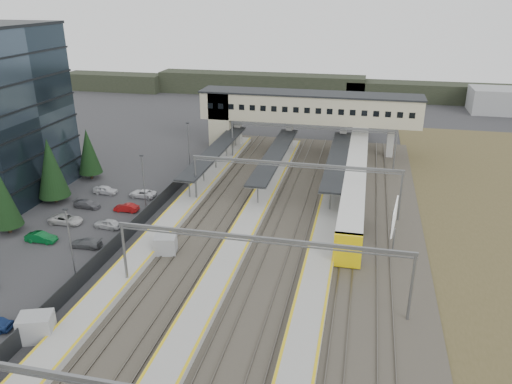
% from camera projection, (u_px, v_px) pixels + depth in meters
% --- Properties ---
extents(ground, '(220.00, 220.00, 0.00)m').
position_uv_depth(ground, '(174.00, 250.00, 58.65)').
color(ground, '#2B2B2D').
rests_on(ground, ground).
extents(car_park, '(10.37, 44.50, 1.28)m').
position_uv_depth(car_park, '(32.00, 263.00, 54.82)').
color(car_park, '#AEAFB3').
rests_on(car_park, ground).
extents(lampposts, '(0.50, 53.25, 8.07)m').
position_uv_depth(lampposts, '(113.00, 207.00, 59.77)').
color(lampposts, slate).
rests_on(lampposts, ground).
extents(fence, '(0.08, 90.00, 2.00)m').
position_uv_depth(fence, '(140.00, 220.00, 64.11)').
color(fence, '#26282B').
rests_on(fence, ground).
extents(relay_cabin_near, '(3.38, 2.93, 2.37)m').
position_uv_depth(relay_cabin_near, '(36.00, 327.00, 43.42)').
color(relay_cabin_near, gray).
rests_on(relay_cabin_near, ground).
extents(relay_cabin_far, '(2.87, 2.55, 2.28)m').
position_uv_depth(relay_cabin_far, '(166.00, 245.00, 57.45)').
color(relay_cabin_far, gray).
rests_on(relay_cabin_far, ground).
extents(rail_corridor, '(34.00, 90.00, 0.92)m').
position_uv_depth(rail_corridor, '(261.00, 237.00, 61.19)').
color(rail_corridor, '#37312B').
rests_on(rail_corridor, ground).
extents(canopies, '(23.10, 30.00, 3.28)m').
position_uv_depth(canopies, '(275.00, 154.00, 80.20)').
color(canopies, black).
rests_on(canopies, ground).
extents(footbridge, '(40.40, 6.40, 11.20)m').
position_uv_depth(footbridge, '(294.00, 110.00, 92.12)').
color(footbridge, '#B9B192').
rests_on(footbridge, ground).
extents(gantries, '(28.40, 62.28, 7.17)m').
position_uv_depth(gantries, '(280.00, 203.00, 56.70)').
color(gantries, slate).
rests_on(gantries, ground).
extents(train, '(3.07, 64.14, 3.86)m').
position_uv_depth(train, '(357.00, 161.00, 82.55)').
color(train, silver).
rests_on(train, ground).
extents(billboard, '(0.87, 6.02, 5.15)m').
position_uv_depth(billboard, '(394.00, 218.00, 58.92)').
color(billboard, slate).
rests_on(billboard, ground).
extents(treeline_far, '(170.00, 19.00, 7.00)m').
position_uv_depth(treeline_far, '(379.00, 91.00, 136.23)').
color(treeline_far, black).
rests_on(treeline_far, ground).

